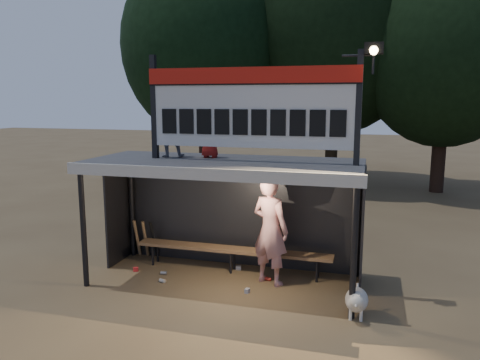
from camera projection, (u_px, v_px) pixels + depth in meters
ground at (224, 281)px, 8.90m from camera, size 80.00×80.00×0.00m
player at (270, 230)px, 8.65m from camera, size 0.89×0.76×2.06m
child_a at (169, 127)px, 8.94m from camera, size 0.68×0.61×1.17m
child_b at (210, 134)px, 8.85m from camera, size 0.43×0.28×0.88m
dugout_shelter at (228, 184)px, 8.82m from camera, size 5.10×2.08×2.32m
scoreboard_assembly at (253, 105)px, 8.18m from camera, size 4.10×0.27×1.99m
bench at (232, 250)px, 9.35m from camera, size 4.00×0.35×0.48m
tree_left at (204, 46)px, 18.52m from camera, size 6.46×6.46×9.27m
tree_mid at (335, 29)px, 18.50m from camera, size 7.22×7.22×10.36m
tree_right at (446, 49)px, 16.65m from camera, size 6.08×6.08×8.72m
dog at (357, 300)px, 7.40m from camera, size 0.36×0.81×0.49m
bats at (145, 239)px, 10.16m from camera, size 0.48×0.33×0.84m
litter at (202, 276)px, 9.04m from camera, size 2.80×1.17×0.08m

